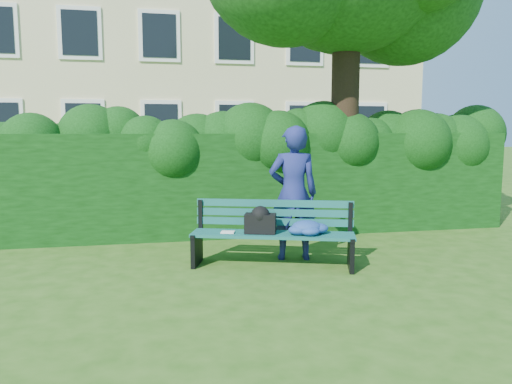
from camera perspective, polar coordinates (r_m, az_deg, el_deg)
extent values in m
plane|color=#285413|center=(6.99, 1.00, -8.36)|extent=(80.00, 80.00, 0.00)
cube|color=beige|center=(21.03, -7.76, 18.46)|extent=(16.00, 8.00, 12.00)
cube|color=white|center=(17.16, -27.11, 6.84)|extent=(1.30, 0.08, 1.60)
cube|color=black|center=(17.12, -27.15, 6.84)|extent=(1.05, 0.04, 1.35)
cube|color=white|center=(16.69, -19.09, 7.25)|extent=(1.30, 0.08, 1.60)
cube|color=black|center=(16.65, -19.10, 7.25)|extent=(1.05, 0.04, 1.35)
cube|color=white|center=(16.55, -10.75, 7.52)|extent=(1.30, 0.08, 1.60)
cube|color=black|center=(16.51, -10.75, 7.52)|extent=(1.05, 0.04, 1.35)
cube|color=white|center=(16.77, -2.45, 7.63)|extent=(1.30, 0.08, 1.60)
cube|color=black|center=(16.73, -2.43, 7.63)|extent=(1.05, 0.04, 1.35)
cube|color=white|center=(17.31, 5.48, 7.59)|extent=(1.30, 0.08, 1.60)
cube|color=black|center=(17.27, 5.52, 7.59)|extent=(1.05, 0.04, 1.35)
cube|color=white|center=(18.16, 12.80, 7.43)|extent=(1.30, 0.08, 1.60)
cube|color=black|center=(18.12, 12.86, 7.43)|extent=(1.05, 0.04, 1.35)
cube|color=white|center=(16.94, -19.49, 16.75)|extent=(1.30, 0.08, 1.60)
cube|color=black|center=(16.90, -19.51, 16.78)|extent=(1.05, 0.04, 1.35)
cube|color=white|center=(16.81, -10.99, 17.11)|extent=(1.30, 0.08, 1.60)
cube|color=black|center=(16.77, -10.99, 17.13)|extent=(1.05, 0.04, 1.35)
cube|color=white|center=(17.02, -2.51, 17.10)|extent=(1.30, 0.08, 1.60)
cube|color=black|center=(16.98, -2.48, 17.13)|extent=(1.05, 0.04, 1.35)
cube|color=white|center=(17.56, 5.60, 16.77)|extent=(1.30, 0.08, 1.60)
cube|color=black|center=(17.52, 5.64, 16.79)|extent=(1.05, 0.04, 1.35)
cube|color=white|center=(18.39, 13.06, 16.18)|extent=(1.30, 0.08, 1.60)
cube|color=black|center=(18.36, 13.11, 16.20)|extent=(1.05, 0.04, 1.35)
cube|color=black|center=(8.95, -2.06, 0.94)|extent=(10.00, 1.00, 1.80)
cylinder|color=black|center=(9.29, 10.15, 10.61)|extent=(0.50, 0.50, 4.89)
cube|color=#0F4B4D|center=(6.63, 1.78, -5.22)|extent=(2.13, 0.79, 0.04)
cube|color=#0F4B4D|center=(6.75, 1.87, -5.00)|extent=(2.13, 0.79, 0.04)
cube|color=#0F4B4D|center=(6.86, 1.95, -4.79)|extent=(2.13, 0.79, 0.04)
cube|color=#0F4B4D|center=(6.98, 2.03, -4.58)|extent=(2.13, 0.79, 0.04)
cube|color=#0F4B4D|center=(7.03, 2.09, -3.41)|extent=(2.11, 0.72, 0.10)
cube|color=#0F4B4D|center=(7.02, 2.10, -2.36)|extent=(2.11, 0.72, 0.10)
cube|color=#0F4B4D|center=(7.01, 2.11, -1.29)|extent=(2.11, 0.72, 0.10)
cube|color=black|center=(7.02, -6.78, -6.49)|extent=(0.21, 0.49, 0.44)
cube|color=black|center=(7.18, -6.35, -2.67)|extent=(0.08, 0.08, 0.45)
cube|color=black|center=(6.92, -6.90, -4.82)|extent=(0.19, 0.42, 0.05)
cube|color=black|center=(6.85, 10.79, -6.90)|extent=(0.21, 0.49, 0.44)
cube|color=black|center=(7.02, 10.72, -2.98)|extent=(0.08, 0.08, 0.45)
cube|color=black|center=(6.76, 10.87, -5.19)|extent=(0.19, 0.42, 0.05)
cube|color=white|center=(6.83, -3.24, -4.61)|extent=(0.21, 0.18, 0.02)
cube|color=black|center=(6.79, 0.50, -3.61)|extent=(0.47, 0.36, 0.26)
imported|color=navy|center=(7.16, 4.28, -0.14)|extent=(0.77, 0.57, 1.92)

